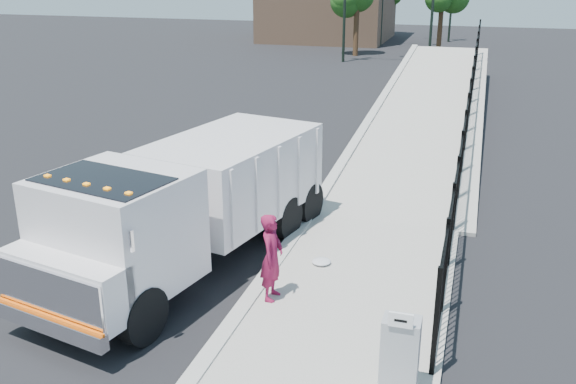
# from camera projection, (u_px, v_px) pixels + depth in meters

# --- Properties ---
(ground) EXTENTS (120.00, 120.00, 0.00)m
(ground) POSITION_uv_depth(u_px,v_px,m) (259.00, 290.00, 12.84)
(ground) COLOR black
(ground) RESTS_ON ground
(sidewalk) EXTENTS (3.55, 12.00, 0.12)m
(sidewalk) POSITION_uv_depth(u_px,v_px,m) (330.00, 359.00, 10.50)
(sidewalk) COLOR #9E998E
(sidewalk) RESTS_ON ground
(curb) EXTENTS (0.30, 12.00, 0.16)m
(curb) POSITION_uv_depth(u_px,v_px,m) (221.00, 340.00, 11.01)
(curb) COLOR #ADAAA3
(curb) RESTS_ON ground
(ramp) EXTENTS (3.95, 24.06, 3.19)m
(ramp) POSITION_uv_depth(u_px,v_px,m) (433.00, 120.00, 26.70)
(ramp) COLOR #9E998E
(ramp) RESTS_ON ground
(iron_fence) EXTENTS (0.10, 28.00, 1.80)m
(iron_fence) POSITION_uv_depth(u_px,v_px,m) (467.00, 123.00, 22.40)
(iron_fence) COLOR black
(iron_fence) RESTS_ON ground
(truck) EXTENTS (4.10, 8.21, 2.69)m
(truck) POSITION_uv_depth(u_px,v_px,m) (185.00, 201.00, 13.32)
(truck) COLOR black
(truck) RESTS_ON ground
(worker) EXTENTS (0.41, 0.63, 1.71)m
(worker) POSITION_uv_depth(u_px,v_px,m) (272.00, 257.00, 12.03)
(worker) COLOR maroon
(worker) RESTS_ON sidewalk
(utility_cabinet) EXTENTS (0.55, 0.40, 1.25)m
(utility_cabinet) POSITION_uv_depth(u_px,v_px,m) (400.00, 356.00, 9.39)
(utility_cabinet) COLOR gray
(utility_cabinet) RESTS_ON sidewalk
(arrow_sign) EXTENTS (0.35, 0.04, 0.22)m
(arrow_sign) POSITION_uv_depth(u_px,v_px,m) (401.00, 320.00, 8.95)
(arrow_sign) COLOR white
(arrow_sign) RESTS_ON utility_cabinet
(debris) EXTENTS (0.42, 0.42, 0.10)m
(debris) POSITION_uv_depth(u_px,v_px,m) (321.00, 261.00, 13.69)
(debris) COLOR silver
(debris) RESTS_ON sidewalk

